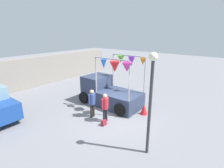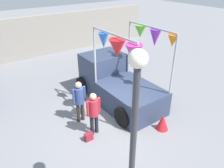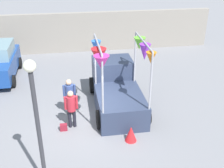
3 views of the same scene
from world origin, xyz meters
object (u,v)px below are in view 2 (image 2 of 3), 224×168
at_px(vendor_truck, 116,80).
at_px(person_customer, 94,110).
at_px(handbag, 89,137).
at_px(folded_kite_bundle_crimson, 163,122).
at_px(person_vendor, 79,98).
at_px(street_lamp, 134,125).

bearing_deg(vendor_truck, person_customer, -143.76).
relative_size(handbag, folded_kite_bundle_crimson, 0.47).
height_order(person_customer, handbag, person_customer).
bearing_deg(folded_kite_bundle_crimson, person_vendor, 134.66).
bearing_deg(handbag, vendor_truck, 35.33).
relative_size(person_vendor, folded_kite_bundle_crimson, 2.74).
xyz_separation_m(person_vendor, street_lamp, (-0.85, -3.90, 1.66)).
bearing_deg(person_customer, person_vendor, 92.43).
xyz_separation_m(vendor_truck, street_lamp, (-2.88, -4.44, 1.75)).
xyz_separation_m(vendor_truck, person_vendor, (-2.04, -0.54, 0.09)).
distance_m(person_vendor, street_lamp, 4.32).
xyz_separation_m(person_customer, folded_kite_bundle_crimson, (2.10, -1.24, -0.66)).
height_order(person_customer, street_lamp, street_lamp).
relative_size(vendor_truck, person_customer, 2.55).
xyz_separation_m(handbag, folded_kite_bundle_crimson, (2.45, -1.04, 0.16)).
relative_size(handbag, street_lamp, 0.07).
distance_m(person_customer, street_lamp, 3.53).
bearing_deg(handbag, street_lamp, -100.95).
bearing_deg(folded_kite_bundle_crimson, street_lamp, -149.73).
distance_m(handbag, street_lamp, 3.78).
bearing_deg(handbag, person_vendor, 74.58).
relative_size(vendor_truck, handbag, 14.57).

